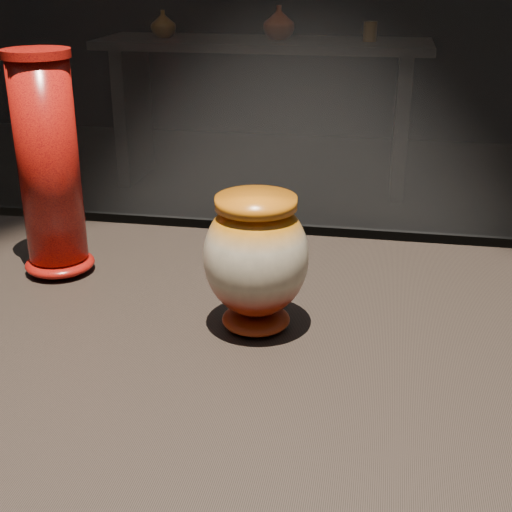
{
  "coord_description": "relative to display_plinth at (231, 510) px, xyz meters",
  "views": [
    {
      "loc": [
        0.18,
        -0.77,
        1.35
      ],
      "look_at": [
        0.03,
        0.05,
        1.0
      ],
      "focal_mm": 50.0,
      "sensor_mm": 36.0,
      "label": 1
    }
  ],
  "objects": [
    {
      "name": "back_vase_right",
      "position": [
        0.05,
        3.61,
        0.33
      ],
      "size": [
        0.08,
        0.08,
        0.11
      ],
      "primitive_type": "cylinder",
      "color": "#8F6314",
      "rests_on": "back_shelf"
    },
    {
      "name": "tall_vase",
      "position": [
        -0.31,
        0.17,
        0.43
      ],
      "size": [
        0.11,
        0.11,
        0.34
      ],
      "rotation": [
        0.0,
        0.0,
        -0.08
      ],
      "color": "red",
      "rests_on": "display_plinth"
    },
    {
      "name": "main_vase",
      "position": [
        0.03,
        0.05,
        0.37
      ],
      "size": [
        0.14,
        0.14,
        0.18
      ],
      "rotation": [
        0.0,
        0.0,
        -0.01
      ],
      "color": "maroon",
      "rests_on": "display_plinth"
    },
    {
      "name": "display_plinth",
      "position": [
        0.0,
        0.0,
        0.0
      ],
      "size": [
        2.0,
        0.8,
        0.9
      ],
      "color": "black",
      "rests_on": "ground"
    },
    {
      "name": "back_vase_mid",
      "position": [
        -0.49,
        3.62,
        0.37
      ],
      "size": [
        0.26,
        0.26,
        0.19
      ],
      "primitive_type": "imported",
      "rotation": [
        0.0,
        0.0,
        0.83
      ],
      "color": "maroon",
      "rests_on": "back_shelf"
    },
    {
      "name": "back_vase_left",
      "position": [
        -1.2,
        3.6,
        0.35
      ],
      "size": [
        0.21,
        0.21,
        0.16
      ],
      "primitive_type": "imported",
      "rotation": [
        0.0,
        0.0,
        2.02
      ],
      "color": "#8F6314",
      "rests_on": "back_shelf"
    },
    {
      "name": "back_shelf",
      "position": [
        -0.58,
        3.61,
        0.01
      ],
      "size": [
        2.0,
        0.6,
        0.9
      ],
      "color": "black",
      "rests_on": "ground"
    }
  ]
}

